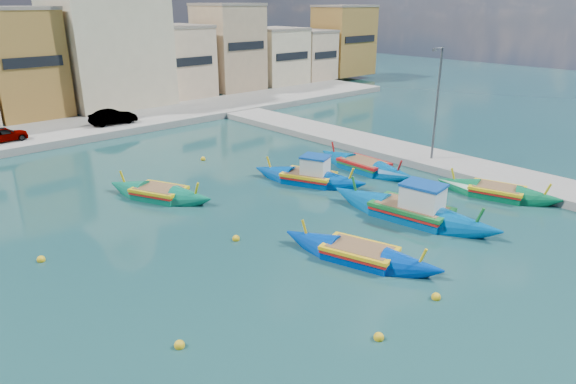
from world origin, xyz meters
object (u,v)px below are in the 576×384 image
luzzu_green (159,194)px  luzzu_cyan_south (497,193)px  luzzu_turquoise_cabin (412,212)px  quay_street_lamp (436,103)px  luzzu_blue_south (359,255)px  church_block (104,26)px  luzzu_blue_cabin (309,178)px  luzzu_cyan_mid (364,167)px

luzzu_green → luzzu_cyan_south: (14.66, -13.09, -0.00)m
luzzu_turquoise_cabin → luzzu_green: (-8.27, 11.63, -0.14)m
quay_street_lamp → luzzu_green: quay_street_lamp is taller
luzzu_turquoise_cabin → luzzu_blue_south: luzzu_turquoise_cabin is taller
church_block → luzzu_cyan_south: size_ratio=2.54×
luzzu_blue_cabin → luzzu_cyan_mid: luzzu_blue_cabin is taller
luzzu_cyan_south → church_block: bearing=97.1°
luzzu_blue_cabin → luzzu_cyan_mid: bearing=-8.3°
quay_street_lamp → luzzu_cyan_mid: bearing=150.3°
luzzu_blue_south → luzzu_cyan_south: luzzu_cyan_south is taller
quay_street_lamp → luzzu_cyan_south: (-2.44, -6.04, -4.09)m
quay_street_lamp → luzzu_green: (-17.10, 7.05, -4.09)m
luzzu_blue_south → luzzu_cyan_south: size_ratio=1.06×
church_block → luzzu_blue_cabin: 31.96m
luzzu_green → luzzu_blue_south: luzzu_green is taller
luzzu_blue_cabin → luzzu_cyan_south: (6.37, -9.14, -0.10)m
luzzu_cyan_south → quay_street_lamp: bearing=68.0°
quay_street_lamp → luzzu_blue_south: bearing=-158.4°
luzzu_turquoise_cabin → luzzu_blue_cabin: bearing=89.8°
luzzu_blue_cabin → quay_street_lamp: bearing=-19.4°
quay_street_lamp → luzzu_blue_cabin: size_ratio=1.01×
quay_street_lamp → luzzu_cyan_mid: size_ratio=0.97×
luzzu_turquoise_cabin → luzzu_green: 14.27m
luzzu_turquoise_cabin → luzzu_cyan_mid: bearing=56.9°
quay_street_lamp → luzzu_green: 18.95m
luzzu_blue_cabin → luzzu_cyan_mid: size_ratio=0.97×
luzzu_turquoise_cabin → luzzu_blue_south: 5.64m
church_block → luzzu_blue_south: (-6.92, -39.68, -8.17)m
quay_street_lamp → luzzu_cyan_south: bearing=-112.0°
quay_street_lamp → luzzu_cyan_south: size_ratio=1.07×
luzzu_cyan_mid → luzzu_green: 13.64m
church_block → luzzu_blue_south: size_ratio=2.39×
quay_street_lamp → luzzu_turquoise_cabin: 10.71m
church_block → luzzu_blue_south: bearing=-99.9°
church_block → luzzu_blue_cabin: (-1.37, -30.90, -8.07)m
church_block → luzzu_green: church_block is taller
luzzu_cyan_mid → luzzu_green: bearing=160.2°
church_block → luzzu_green: 29.77m
luzzu_green → luzzu_blue_south: bearing=-77.9°
luzzu_turquoise_cabin → luzzu_cyan_south: bearing=-12.8°
church_block → luzzu_cyan_mid: church_block is taller
church_block → luzzu_blue_cabin: bearing=-92.5°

